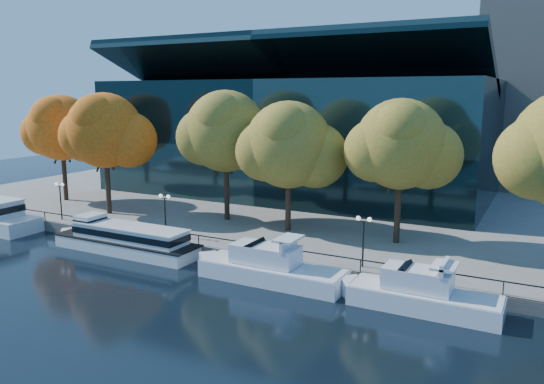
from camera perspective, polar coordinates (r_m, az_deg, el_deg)
The scene contains 15 objects.
ground at distance 45.69m, azimuth -10.25°, elevation -7.92°, with size 160.00×160.00×0.00m, color black.
promenade at distance 76.55m, azimuth 6.76°, elevation 0.05°, with size 90.00×67.08×1.00m.
railing at distance 47.61m, azimuth -7.91°, elevation -4.66°, with size 88.20×0.08×0.99m.
convention_building at distance 72.88m, azimuth 2.63°, elevation 5.94°, with size 50.00×24.57×21.43m.
tour_boat at distance 50.74m, azimuth -15.76°, elevation -4.75°, with size 16.17×3.61×3.07m.
cruiser_near at distance 41.41m, azimuth -0.62°, elevation -8.02°, with size 12.89×3.32×3.73m.
cruiser_far at distance 37.54m, azimuth 15.35°, elevation -10.41°, with size 11.17×3.10×3.65m.
tree_0 at distance 71.29m, azimuth -21.67°, elevation 6.29°, with size 10.21×8.37×13.23m.
tree_1 at distance 61.47m, azimuth -17.47°, elevation 6.16°, with size 10.38×8.51×13.50m.
tree_2 at distance 55.77m, azimuth -4.87°, elevation 6.33°, with size 10.69×8.76×13.74m.
tree_3 at distance 51.09m, azimuth 1.93°, elevation 4.89°, with size 10.53×8.63×12.70m.
tree_4 at distance 48.02m, azimuth 13.82°, elevation 4.80°, with size 10.03×8.22×12.98m.
lamp_0 at distance 60.77m, azimuth -21.84°, elevation -0.04°, with size 1.26×0.36×4.03m.
lamp_1 at distance 50.91m, azimuth -11.46°, elevation -1.41°, with size 1.26×0.36×4.03m.
lamp_2 at distance 41.62m, azimuth 9.82°, elevation -4.03°, with size 1.26×0.36×4.03m.
Camera 1 is at (27.11, -33.87, 14.34)m, focal length 35.00 mm.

